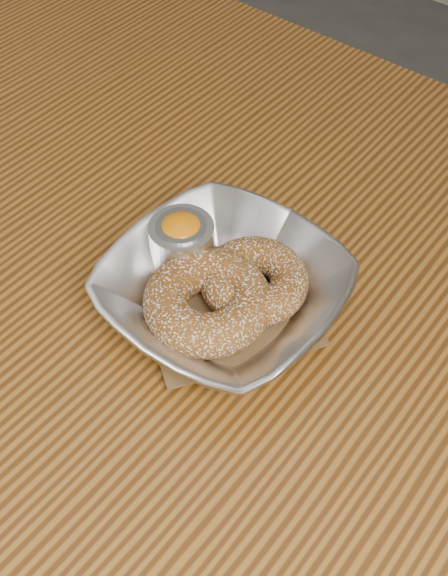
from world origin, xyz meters
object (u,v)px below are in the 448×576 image
Objects in this scene: table at (232,321)px; serving_bowl at (224,291)px; donut_back at (254,281)px; ramekin at (182,243)px; donut_front at (208,302)px.

table is 0.14m from serving_bowl.
serving_bowl is 2.11× the size of donut_back.
ramekin is (-0.06, 0.01, 0.01)m from serving_bowl.
serving_bowl reaches higher than donut_back.
ramekin is (-0.06, 0.03, 0.01)m from donut_front.
serving_bowl is 0.02m from donut_front.
ramekin reaches higher than serving_bowl.
donut_front is (-0.00, -0.02, 0.00)m from serving_bowl.
donut_front is 0.07m from ramekin.
donut_front is at bearing -30.22° from ramekin.
donut_back is (0.04, -0.03, 0.13)m from table.
serving_bowl is at bearing -119.67° from donut_back.
table is 12.31× the size of donut_back.
table is at bearing 120.66° from serving_bowl.
serving_bowl is at bearing 85.77° from donut_front.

